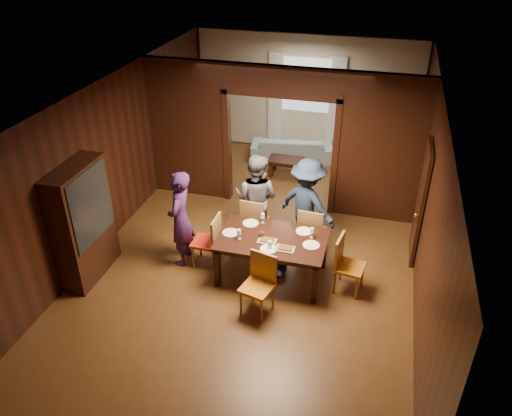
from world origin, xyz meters
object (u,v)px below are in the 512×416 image
(dining_table, at_px, (272,257))
(coffee_table, at_px, (286,167))
(chair_far_r, at_px, (312,230))
(chair_right, at_px, (350,265))
(person_purple, at_px, (180,219))
(sofa, at_px, (292,148))
(person_grey, at_px, (256,199))
(chair_near, at_px, (257,286))
(person_navy, at_px, (307,204))
(chair_far_l, at_px, (255,220))
(hutch, at_px, (83,223))
(chair_left, at_px, (206,240))

(dining_table, relative_size, coffee_table, 2.19)
(chair_far_r, bearing_deg, chair_right, 134.94)
(person_purple, distance_m, sofa, 4.75)
(person_grey, distance_m, chair_near, 2.01)
(coffee_table, bearing_deg, sofa, 93.33)
(person_grey, bearing_deg, coffee_table, -80.64)
(person_navy, bearing_deg, chair_far_l, 36.20)
(coffee_table, relative_size, hutch, 0.40)
(chair_left, relative_size, chair_far_r, 1.00)
(person_grey, bearing_deg, dining_table, 127.39)
(chair_far_r, height_order, chair_near, same)
(person_purple, xyz_separation_m, chair_far_l, (1.07, 0.87, -0.38))
(person_purple, relative_size, coffee_table, 2.15)
(sofa, xyz_separation_m, chair_left, (-0.55, -4.60, 0.20))
(person_navy, relative_size, dining_table, 0.97)
(person_grey, height_order, chair_far_r, person_grey)
(person_navy, relative_size, hutch, 0.85)
(person_navy, bearing_deg, chair_left, 58.19)
(chair_far_r, bearing_deg, chair_left, 27.79)
(chair_right, xyz_separation_m, chair_near, (-1.29, -0.88, 0.00))
(chair_right, xyz_separation_m, hutch, (-4.24, -0.69, 0.52))
(chair_far_l, bearing_deg, sofa, -85.80)
(person_grey, xyz_separation_m, dining_table, (0.54, -1.00, -0.49))
(dining_table, relative_size, chair_near, 1.81)
(chair_near, bearing_deg, sofa, 110.60)
(coffee_table, bearing_deg, chair_far_l, -89.20)
(coffee_table, bearing_deg, chair_near, -83.24)
(person_purple, distance_m, person_navy, 2.24)
(person_navy, relative_size, chair_left, 1.76)
(person_purple, height_order, chair_far_r, person_purple)
(person_purple, height_order, chair_far_l, person_purple)
(person_grey, xyz_separation_m, chair_near, (0.53, -1.90, -0.38))
(person_purple, relative_size, chair_far_l, 1.77)
(chair_left, bearing_deg, chair_right, 88.91)
(chair_far_l, bearing_deg, chair_far_r, 178.95)
(person_navy, relative_size, chair_right, 1.76)
(sofa, height_order, dining_table, dining_table)
(dining_table, bearing_deg, chair_left, 178.27)
(chair_far_l, relative_size, chair_far_r, 1.00)
(person_navy, bearing_deg, sofa, -50.45)
(person_navy, distance_m, coffee_table, 2.89)
(chair_near, distance_m, hutch, 2.99)
(person_navy, height_order, chair_right, person_navy)
(chair_far_r, relative_size, chair_near, 1.00)
(dining_table, height_order, chair_left, chair_left)
(coffee_table, bearing_deg, hutch, -118.24)
(coffee_table, bearing_deg, person_purple, -105.55)
(chair_left, relative_size, chair_right, 1.00)
(person_purple, bearing_deg, chair_far_l, 124.16)
(dining_table, distance_m, chair_far_l, 1.04)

